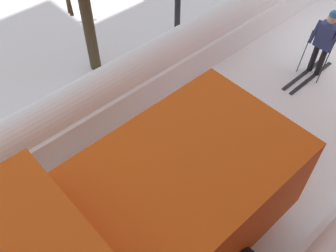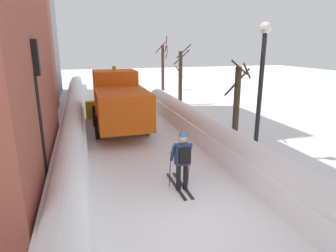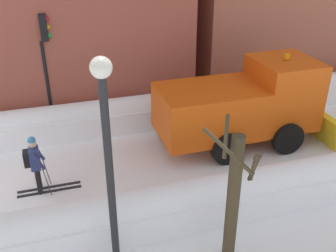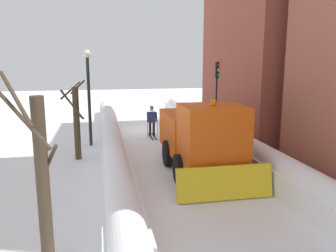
{
  "view_description": "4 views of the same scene",
  "coord_description": "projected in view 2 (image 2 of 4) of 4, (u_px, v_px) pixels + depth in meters",
  "views": [
    {
      "loc": [
        -2.72,
        9.57,
        6.49
      ],
      "look_at": [
        0.45,
        6.67,
        1.63
      ],
      "focal_mm": 40.4,
      "sensor_mm": 36.0,
      "label": 1
    },
    {
      "loc": [
        -2.29,
        -5.82,
        4.16
      ],
      "look_at": [
        0.85,
        4.76,
        1.1
      ],
      "focal_mm": 31.1,
      "sensor_mm": 36.0,
      "label": 2
    },
    {
      "loc": [
        10.31,
        2.42,
        6.92
      ],
      "look_at": [
        0.04,
        5.6,
        1.38
      ],
      "focal_mm": 41.92,
      "sensor_mm": 36.0,
      "label": 3
    },
    {
      "loc": [
        3.28,
        21.25,
        4.51
      ],
      "look_at": [
        0.3,
        6.28,
        1.49
      ],
      "focal_mm": 36.55,
      "sensor_mm": 36.0,
      "label": 4
    }
  ],
  "objects": [
    {
      "name": "traffic_light_pole",
      "position": [
        37.0,
        91.0,
        7.48
      ],
      "size": [
        0.28,
        0.42,
        4.32
      ],
      "color": "black",
      "rests_on": "ground"
    },
    {
      "name": "snowbank_left",
      "position": [
        74.0,
        115.0,
        15.42
      ],
      "size": [
        1.1,
        36.0,
        1.26
      ],
      "color": "white",
      "rests_on": "ground"
    },
    {
      "name": "building_concrete_far",
      "position": [
        9.0,
        23.0,
        22.8
      ],
      "size": [
        6.62,
        7.6,
        11.8
      ],
      "color": "gray",
      "rests_on": "ground"
    },
    {
      "name": "bare_tree_near",
      "position": [
        237.0,
        100.0,
        13.11
      ],
      "size": [
        1.11,
        1.29,
        3.6
      ],
      "color": "#3D3220",
      "rests_on": "ground"
    },
    {
      "name": "street_lamp",
      "position": [
        261.0,
        75.0,
        10.3
      ],
      "size": [
        0.4,
        0.4,
        4.94
      ],
      "color": "black",
      "rests_on": "ground"
    },
    {
      "name": "bare_tree_mid",
      "position": [
        180.0,
        77.0,
        20.83
      ],
      "size": [
        1.09,
        1.21,
        4.29
      ],
      "color": "#443627",
      "rests_on": "ground"
    },
    {
      "name": "skier",
      "position": [
        182.0,
        158.0,
        8.43
      ],
      "size": [
        0.62,
        1.8,
        1.81
      ],
      "color": "black",
      "rests_on": "ground"
    },
    {
      "name": "snowbank_right",
      "position": [
        175.0,
        109.0,
        16.97
      ],
      "size": [
        1.1,
        36.0,
        1.2
      ],
      "color": "white",
      "rests_on": "ground"
    },
    {
      "name": "plow_truck",
      "position": [
        119.0,
        101.0,
        14.46
      ],
      "size": [
        3.2,
        5.98,
        3.12
      ],
      "color": "#DB510F",
      "rests_on": "ground"
    },
    {
      "name": "ground_plane",
      "position": [
        127.0,
        122.0,
        16.35
      ],
      "size": [
        80.0,
        80.0,
        0.0
      ],
      "primitive_type": "plane",
      "color": "white"
    },
    {
      "name": "bare_tree_far",
      "position": [
        163.0,
        66.0,
        27.6
      ],
      "size": [
        1.17,
        1.23,
        5.04
      ],
      "color": "#4B2A2B",
      "rests_on": "ground"
    }
  ]
}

